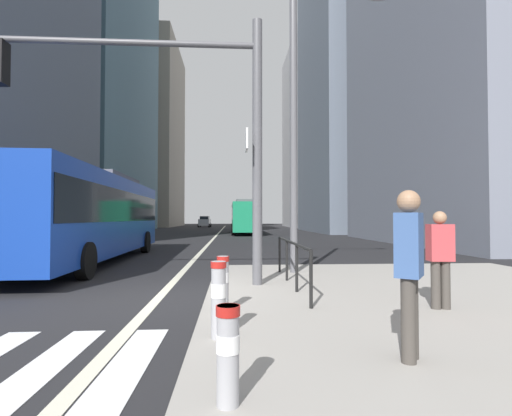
# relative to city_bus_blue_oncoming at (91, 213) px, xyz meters

# --- Properties ---
(ground_plane) EXTENTS (160.00, 160.00, 0.00)m
(ground_plane) POSITION_rel_city_bus_blue_oncoming_xyz_m (3.69, 13.79, -1.84)
(ground_plane) COLOR black
(median_island) EXTENTS (9.00, 10.00, 0.15)m
(median_island) POSITION_rel_city_bus_blue_oncoming_xyz_m (9.19, -7.21, -1.76)
(median_island) COLOR gray
(median_island) RESTS_ON ground
(lane_centre_line) EXTENTS (0.20, 80.00, 0.01)m
(lane_centre_line) POSITION_rel_city_bus_blue_oncoming_xyz_m (3.69, 23.79, -1.83)
(lane_centre_line) COLOR beige
(lane_centre_line) RESTS_ON ground
(office_tower_left_mid) EXTENTS (12.03, 24.30, 47.48)m
(office_tower_left_mid) POSITION_rel_city_bus_blue_oncoming_xyz_m (-12.31, 32.49, 21.90)
(office_tower_left_mid) COLOR slate
(office_tower_left_mid) RESTS_ON ground
(office_tower_left_far) EXTENTS (13.53, 20.80, 35.41)m
(office_tower_left_far) POSITION_rel_city_bus_blue_oncoming_xyz_m (-12.31, 60.93, 15.87)
(office_tower_left_far) COLOR gray
(office_tower_left_far) RESTS_ON ground
(office_tower_right_mid) EXTENTS (12.36, 17.60, 42.98)m
(office_tower_right_mid) POSITION_rel_city_bus_blue_oncoming_xyz_m (20.69, 30.46, 19.65)
(office_tower_right_mid) COLOR slate
(office_tower_right_mid) RESTS_ON ground
(office_tower_right_far) EXTENTS (10.72, 19.13, 32.46)m
(office_tower_right_far) POSITION_rel_city_bus_blue_oncoming_xyz_m (20.69, 52.97, 14.39)
(office_tower_right_far) COLOR #9E9EA3
(office_tower_right_far) RESTS_ON ground
(city_bus_blue_oncoming) EXTENTS (2.91, 12.24, 3.40)m
(city_bus_blue_oncoming) POSITION_rel_city_bus_blue_oncoming_xyz_m (0.00, 0.00, 0.00)
(city_bus_blue_oncoming) COLOR #14389E
(city_bus_blue_oncoming) RESTS_ON ground
(city_bus_red_receding) EXTENTS (2.79, 11.67, 3.40)m
(city_bus_red_receding) POSITION_rel_city_bus_blue_oncoming_xyz_m (6.40, 24.81, -0.00)
(city_bus_red_receding) COLOR #198456
(city_bus_red_receding) RESTS_ON ground
(car_oncoming_mid) EXTENTS (2.16, 4.34, 1.94)m
(car_oncoming_mid) POSITION_rel_city_bus_blue_oncoming_xyz_m (0.28, 53.06, -0.85)
(car_oncoming_mid) COLOR silver
(car_oncoming_mid) RESTS_ON ground
(car_receding_near) EXTENTS (2.06, 4.36, 1.94)m
(car_receding_near) POSITION_rel_city_bus_blue_oncoming_xyz_m (6.70, 43.95, -0.85)
(car_receding_near) COLOR #B2A899
(car_receding_near) RESTS_ON ground
(traffic_signal_gantry) EXTENTS (5.95, 0.65, 6.00)m
(traffic_signal_gantry) POSITION_rel_city_bus_blue_oncoming_xyz_m (3.78, -5.77, 2.26)
(traffic_signal_gantry) COLOR #515156
(traffic_signal_gantry) RESTS_ON median_island
(street_lamp_post) EXTENTS (5.50, 0.32, 8.00)m
(street_lamp_post) POSITION_rel_city_bus_blue_oncoming_xyz_m (6.87, -3.94, 3.45)
(street_lamp_post) COLOR #56565B
(street_lamp_post) RESTS_ON median_island
(bollard_front) EXTENTS (0.20, 0.20, 0.79)m
(bollard_front) POSITION_rel_city_bus_blue_oncoming_xyz_m (5.16, -11.21, -1.25)
(bollard_front) COLOR #99999E
(bollard_front) RESTS_ON median_island
(bollard_left) EXTENTS (0.20, 0.20, 0.95)m
(bollard_left) POSITION_rel_city_bus_blue_oncoming_xyz_m (5.02, -9.52, -1.16)
(bollard_left) COLOR #99999E
(bollard_left) RESTS_ON median_island
(bollard_right) EXTENTS (0.20, 0.20, 0.88)m
(bollard_right) POSITION_rel_city_bus_blue_oncoming_xyz_m (5.04, -8.20, -1.20)
(bollard_right) COLOR #99999E
(bollard_right) RESTS_ON median_island
(pedestrian_railing) EXTENTS (0.06, 4.25, 0.98)m
(pedestrian_railing) POSITION_rel_city_bus_blue_oncoming_xyz_m (6.49, -5.95, -0.96)
(pedestrian_railing) COLOR black
(pedestrian_railing) RESTS_ON median_island
(pedestrian_waiting) EXTENTS (0.41, 0.45, 1.78)m
(pedestrian_waiting) POSITION_rel_city_bus_blue_oncoming_xyz_m (7.05, -10.37, -0.69)
(pedestrian_waiting) COLOR #423D38
(pedestrian_waiting) RESTS_ON median_island
(pedestrian_walking) EXTENTS (0.40, 0.27, 1.60)m
(pedestrian_walking) POSITION_rel_city_bus_blue_oncoming_xyz_m (8.60, -8.21, -0.81)
(pedestrian_walking) COLOR #423D38
(pedestrian_walking) RESTS_ON median_island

